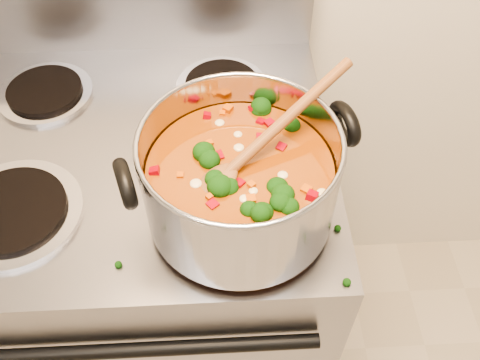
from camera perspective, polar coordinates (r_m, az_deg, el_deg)
The scene contains 4 objects.
electric_range at distance 1.34m, azimuth -8.67°, elevation -9.59°, with size 0.72×0.66×1.08m.
stockpot at distance 0.79m, azimuth -0.02°, elevation -0.05°, with size 0.35×0.29×0.17m.
wooden_spoon at distance 0.76m, azimuth 1.19°, elevation 3.10°, with size 0.26×0.20×0.11m.
cooktop_crumbs at distance 0.89m, azimuth 2.47°, elevation -0.45°, with size 0.31×0.30×0.01m.
Camera 1 is at (0.14, 0.50, 1.62)m, focal length 40.00 mm.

